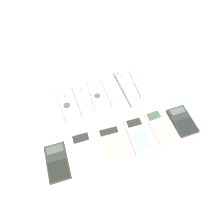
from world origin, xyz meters
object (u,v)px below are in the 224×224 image
remote_3 (112,91)px  remote_4 (127,88)px  calculator_1 (84,151)px  calculator_5 (182,121)px  remote_1 (82,99)px  calculator_0 (57,162)px  calculator_4 (160,127)px  remote_5 (140,83)px  remote_0 (66,104)px  calculator_2 (112,142)px  calculator_3 (138,135)px  remote_2 (97,95)px

remote_3 → remote_4: (0.07, -0.00, 0.00)m
calculator_1 → calculator_5: (0.40, -0.00, 0.00)m
remote_1 → calculator_0: (-0.15, -0.23, -0.01)m
remote_4 → calculator_5: remote_4 is taller
remote_3 → remote_4: remote_4 is taller
calculator_4 → calculator_0: bearing=178.8°
calculator_0 → remote_1: bearing=58.6°
calculator_0 → calculator_1: size_ratio=0.91×
remote_5 → calculator_1: (-0.32, -0.23, -0.00)m
remote_0 → remote_3: bearing=-2.5°
remote_5 → calculator_4: bearing=-90.0°
calculator_2 → remote_1: bearing=106.6°
calculator_0 → calculator_1: bearing=5.8°
remote_5 → calculator_0: remote_5 is taller
calculator_1 → remote_3: bearing=52.2°
remote_1 → calculator_4: bearing=-44.0°
remote_1 → calculator_0: size_ratio=1.14×
calculator_3 → calculator_4: 0.09m
calculator_4 → calculator_5: (0.10, -0.00, 0.00)m
remote_1 → remote_4: bearing=-3.0°
calculator_1 → calculator_4: (0.30, -0.00, -0.00)m
calculator_3 → remote_1: bearing=127.0°
remote_4 → calculator_2: remote_4 is taller
calculator_4 → calculator_5: 0.10m
remote_1 → calculator_2: bearing=-78.2°
remote_2 → calculator_5: size_ratio=1.32×
calculator_0 → calculator_3: calculator_3 is taller
remote_3 → remote_5: size_ratio=0.95×
remote_2 → calculator_4: remote_2 is taller
remote_0 → calculator_5: (0.41, -0.23, -0.00)m
remote_4 → calculator_0: remote_4 is taller
remote_1 → remote_5: size_ratio=0.97×
remote_5 → calculator_2: (-0.21, -0.23, -0.00)m
remote_0 → calculator_3: 0.32m
remote_5 → remote_2: bearing=-176.0°
remote_1 → calculator_2: 0.23m
calculator_2 → calculator_4: size_ratio=0.84×
calculator_5 → calculator_1: bearing=179.6°
remote_0 → remote_5: (0.33, 0.01, -0.00)m
remote_0 → calculator_3: size_ratio=1.17×
remote_0 → remote_2: bearing=-0.9°
calculator_4 → remote_1: bearing=135.7°
remote_1 → calculator_3: (0.16, -0.23, -0.00)m
remote_3 → calculator_3: 0.23m
remote_4 → calculator_4: size_ratio=1.28×
remote_3 → remote_0: bearing=-179.2°
remote_3 → remote_1: bearing=179.5°
calculator_0 → calculator_1: 0.10m
remote_3 → calculator_5: size_ratio=1.23×
remote_1 → calculator_4: (0.25, -0.23, -0.01)m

